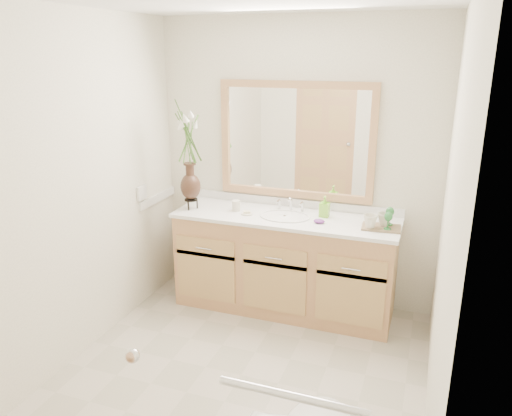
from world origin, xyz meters
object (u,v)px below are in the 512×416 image
at_px(tumbler, 236,206).
at_px(soap_bottle, 325,207).
at_px(flower_vase, 189,144).
at_px(tray, 381,227).

height_order(tumbler, soap_bottle, soap_bottle).
relative_size(flower_vase, soap_bottle, 5.36).
xyz_separation_m(soap_bottle, tray, (0.47, -0.14, -0.07)).
xyz_separation_m(flower_vase, soap_bottle, (1.11, 0.18, -0.48)).
relative_size(soap_bottle, tray, 0.53).
xyz_separation_m(tumbler, soap_bottle, (0.73, 0.10, 0.03)).
relative_size(tumbler, soap_bottle, 0.59).
height_order(tumbler, tray, tumbler).
relative_size(flower_vase, tumbler, 9.16).
bearing_deg(flower_vase, soap_bottle, 8.97).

